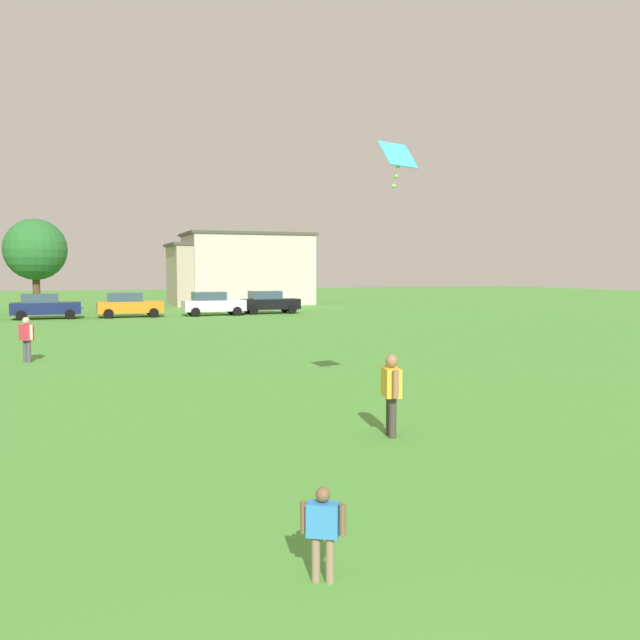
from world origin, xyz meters
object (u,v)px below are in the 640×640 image
adult_bystander (391,388)px  tree_far_right (35,250)px  parked_car_orange_1 (129,305)px  parked_car_navy_0 (45,306)px  child_kite_flyer (323,526)px  kite (398,159)px  parked_car_black_3 (268,302)px  bystander_near_trees (26,335)px  parked_car_white_2 (213,303)px

adult_bystander → tree_far_right: 42.40m
adult_bystander → parked_car_orange_1: 35.84m
parked_car_navy_0 → child_kite_flyer: bearing=-84.7°
kite → parked_car_black_3: 35.24m
child_kite_flyer → bystander_near_trees: size_ratio=0.64×
kite → tree_far_right: bearing=102.9°
parked_car_navy_0 → parked_car_white_2: same height
kite → parked_car_white_2: size_ratio=0.24×
tree_far_right → bystander_near_trees: bearing=-88.5°
bystander_near_trees → parked_car_orange_1: parked_car_orange_1 is taller
child_kite_flyer → parked_car_white_2: parked_car_white_2 is taller
child_kite_flyer → bystander_near_trees: (-3.77, 19.19, 0.34)m
parked_car_navy_0 → tree_far_right: tree_far_right is taller
kite → tree_far_right: size_ratio=0.15×
parked_car_orange_1 → parked_car_black_3: 10.01m
adult_bystander → parked_car_orange_1: size_ratio=0.37×
bystander_near_trees → kite: size_ratio=1.54×
child_kite_flyer → parked_car_orange_1: (1.52, 41.03, 0.26)m
child_kite_flyer → adult_bystander: (3.42, 5.24, 0.36)m
bystander_near_trees → parked_car_orange_1: (5.28, 21.84, -0.08)m
adult_bystander → kite: kite is taller
parked_car_orange_1 → parked_car_black_3: (10.00, 0.43, 0.00)m
parked_car_navy_0 → parked_car_white_2: size_ratio=1.00×
kite → parked_car_orange_1: 34.25m
adult_bystander → parked_car_black_3: 37.11m
bystander_near_trees → tree_far_right: 27.81m
child_kite_flyer → tree_far_right: bearing=126.3°
tree_far_right → parked_car_white_2: bearing=-27.3°
child_kite_flyer → kite: 9.96m
adult_bystander → bystander_near_trees: size_ratio=1.01×
bystander_near_trees → parked_car_navy_0: size_ratio=0.37×
adult_bystander → parked_car_white_2: parked_car_white_2 is taller
child_kite_flyer → parked_car_black_3: size_ratio=0.23×
adult_bystander → parked_car_white_2: 35.68m
adult_bystander → parked_car_black_3: bearing=-179.7°
kite → bystander_near_trees: bearing=124.9°
bystander_near_trees → tree_far_right: (-0.70, 27.55, 3.73)m
adult_bystander → bystander_near_trees: adult_bystander is taller
adult_bystander → bystander_near_trees: (-7.19, 13.94, -0.01)m
child_kite_flyer → bystander_near_trees: bystander_near_trees is taller
bystander_near_trees → tree_far_right: size_ratio=0.23×
bystander_near_trees → kite: (8.31, -11.93, 4.75)m
parked_car_white_2 → child_kite_flyer: bearing=-100.0°
child_kite_flyer → parked_car_orange_1: size_ratio=0.23×
parked_car_navy_0 → parked_car_black_3: same height
child_kite_flyer → tree_far_right: tree_far_right is taller
parked_car_navy_0 → parked_car_white_2: (11.01, -0.59, 0.00)m
kite → parked_car_white_2: bearing=85.5°
adult_bystander → parked_car_navy_0: parked_car_navy_0 is taller
bystander_near_trees → parked_car_orange_1: size_ratio=0.37×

